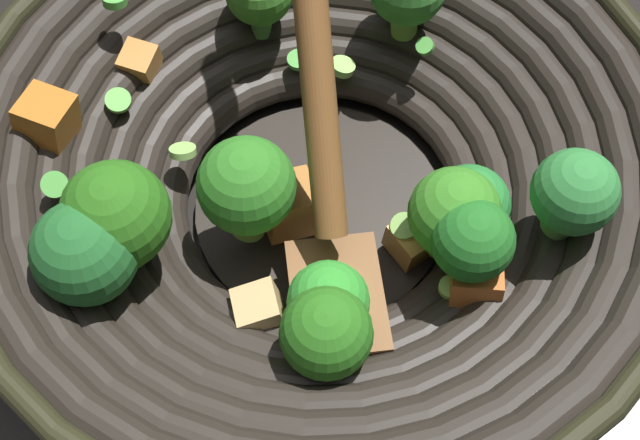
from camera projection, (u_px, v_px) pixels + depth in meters
The scene contains 2 objects.
ground_plane at pixel (320, 215), 0.55m from camera, with size 4.00×4.00×0.00m, color black.
wok at pixel (320, 167), 0.50m from camera, with size 0.41×0.44×0.24m.
Camera 1 is at (-0.14, -0.23, 0.48)m, focal length 49.90 mm.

